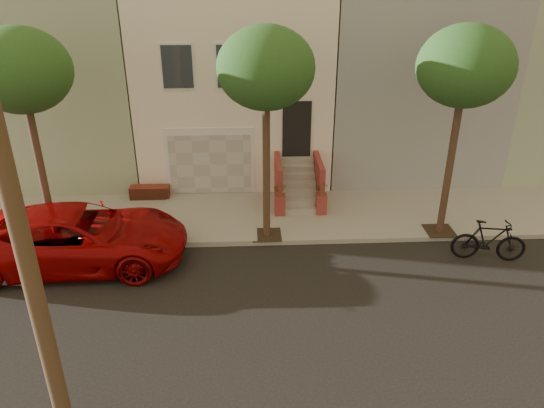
{
  "coord_description": "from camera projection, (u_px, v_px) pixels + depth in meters",
  "views": [
    {
      "loc": [
        0.46,
        -10.18,
        7.95
      ],
      "look_at": [
        1.12,
        3.0,
        1.65
      ],
      "focal_mm": 33.92,
      "sensor_mm": 36.0,
      "label": 1
    }
  ],
  "objects": [
    {
      "name": "ground",
      "position": [
        232.0,
        318.0,
        12.58
      ],
      "size": [
        90.0,
        90.0,
        0.0
      ],
      "primitive_type": "plane",
      "color": "black",
      "rests_on": "ground"
    },
    {
      "name": "sidewalk",
      "position": [
        236.0,
        217.0,
        17.37
      ],
      "size": [
        40.0,
        3.7,
        0.15
      ],
      "primitive_type": "cube",
      "color": "gray",
      "rests_on": "ground"
    },
    {
      "name": "house_row",
      "position": [
        235.0,
        75.0,
        21.1
      ],
      "size": [
        33.1,
        11.7,
        7.0
      ],
      "color": "silver",
      "rests_on": "sidewalk"
    },
    {
      "name": "tree_left",
      "position": [
        21.0,
        72.0,
        13.58
      ],
      "size": [
        2.7,
        2.57,
        6.3
      ],
      "color": "#2D2116",
      "rests_on": "sidewalk"
    },
    {
      "name": "tree_mid",
      "position": [
        266.0,
        70.0,
        13.88
      ],
      "size": [
        2.7,
        2.57,
        6.3
      ],
      "color": "#2D2116",
      "rests_on": "sidewalk"
    },
    {
      "name": "tree_right",
      "position": [
        465.0,
        68.0,
        14.12
      ],
      "size": [
        2.7,
        2.57,
        6.3
      ],
      "color": "#2D2116",
      "rests_on": "sidewalk"
    },
    {
      "name": "pickup_truck",
      "position": [
        78.0,
        237.0,
        14.54
      ],
      "size": [
        6.16,
        2.97,
        1.69
      ],
      "primitive_type": "imported",
      "rotation": [
        0.0,
        0.0,
        1.6
      ],
      "color": "#950607",
      "rests_on": "ground"
    },
    {
      "name": "motorcycle",
      "position": [
        489.0,
        241.0,
        14.79
      ],
      "size": [
        2.17,
        0.94,
        1.26
      ],
      "primitive_type": "imported",
      "rotation": [
        0.0,
        0.0,
        1.4
      ],
      "color": "black",
      "rests_on": "ground"
    }
  ]
}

